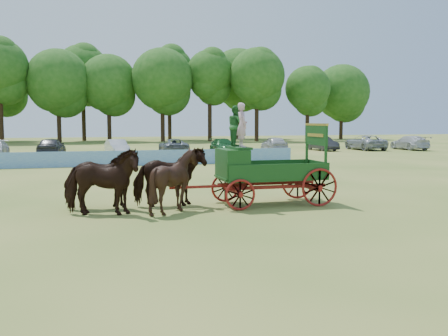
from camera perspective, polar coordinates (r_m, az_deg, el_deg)
ground at (r=17.15m, az=-5.54°, el=-4.98°), size 160.00×160.00×0.00m
horse_lead_left at (r=16.72m, az=-13.76°, el=-1.65°), size 2.76×1.78×2.15m
horse_lead_right at (r=17.81m, az=-13.89°, el=-1.23°), size 2.64×1.38×2.15m
horse_wheel_left at (r=16.97m, az=-5.64°, el=-1.41°), size 1.99×1.78×2.16m
horse_wheel_right at (r=18.05m, az=-6.26°, el=-1.01°), size 2.57×1.20×2.15m
farm_dray at (r=18.22m, az=3.25°, el=0.77°), size 6.00×2.00×3.72m
sponsor_banner at (r=34.76m, az=-12.48°, el=1.07°), size 26.00×0.08×1.05m
parked_cars at (r=46.70m, az=-8.42°, el=2.50°), size 58.84×6.55×1.64m
treeline at (r=76.30m, az=-16.56°, el=9.90°), size 91.06×21.33×15.16m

